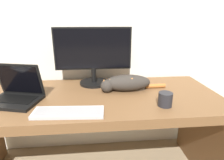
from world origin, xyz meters
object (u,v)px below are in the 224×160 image
object	(u,v)px
laptop	(16,94)
external_keyboard	(68,112)
cat	(126,83)
monitor	(93,55)
coffee_mug	(165,99)

from	to	relation	value
laptop	external_keyboard	xyz separation A→B (m)	(0.36, -0.21, -0.04)
laptop	external_keyboard	size ratio (longest dim) A/B	0.89
external_keyboard	cat	xyz separation A→B (m)	(0.38, 0.33, 0.05)
monitor	coffee_mug	size ratio (longest dim) A/B	6.90
monitor	external_keyboard	bearing A→B (deg)	-106.21
laptop	cat	size ratio (longest dim) A/B	0.72
coffee_mug	cat	bearing A→B (deg)	125.59
coffee_mug	external_keyboard	bearing A→B (deg)	-174.92
monitor	coffee_mug	world-z (taller)	monitor
coffee_mug	laptop	bearing A→B (deg)	170.42
external_keyboard	coffee_mug	xyz separation A→B (m)	(0.58, 0.05, 0.03)
monitor	laptop	xyz separation A→B (m)	(-0.50, -0.29, -0.19)
monitor	external_keyboard	size ratio (longest dim) A/B	1.49
monitor	laptop	world-z (taller)	monitor
external_keyboard	cat	bearing A→B (deg)	44.46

